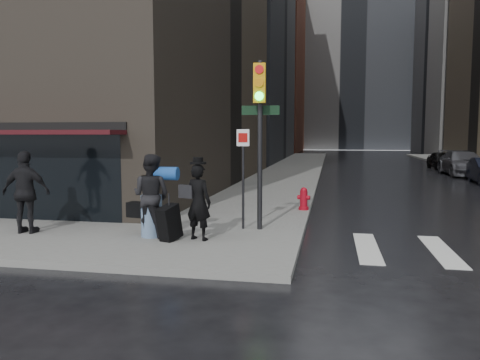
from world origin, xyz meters
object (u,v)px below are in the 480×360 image
(parked_car_3, at_px, (463,163))
(fire_hydrant, at_px, (304,200))
(man_overcoat, at_px, (192,205))
(man_jeans, at_px, (151,195))
(man_greycoat, at_px, (26,192))
(traffic_light, at_px, (258,121))
(parked_car_4, at_px, (442,160))

(parked_car_3, bearing_deg, fire_hydrant, -118.50)
(man_overcoat, height_order, man_jeans, man_jeans)
(man_jeans, relative_size, man_greycoat, 0.97)
(man_greycoat, relative_size, parked_car_3, 0.38)
(man_greycoat, distance_m, traffic_light, 6.02)
(man_overcoat, distance_m, parked_car_3, 24.49)
(parked_car_3, bearing_deg, parked_car_4, 90.23)
(traffic_light, height_order, parked_car_4, traffic_light)
(man_jeans, bearing_deg, parked_car_3, -109.60)
(man_overcoat, height_order, man_greycoat, man_greycoat)
(fire_hydrant, distance_m, parked_car_4, 24.11)
(man_jeans, relative_size, parked_car_3, 0.37)
(man_jeans, bearing_deg, man_greycoat, 14.42)
(man_jeans, distance_m, fire_hydrant, 5.84)
(parked_car_4, bearing_deg, man_greycoat, -121.85)
(fire_hydrant, relative_size, parked_car_3, 0.14)
(traffic_light, distance_m, parked_car_3, 22.71)
(man_jeans, height_order, parked_car_4, man_jeans)
(man_overcoat, bearing_deg, fire_hydrant, -96.84)
(traffic_light, bearing_deg, man_greycoat, -169.75)
(parked_car_4, bearing_deg, man_overcoat, -114.70)
(man_greycoat, bearing_deg, man_jeans, 178.51)
(fire_hydrant, bearing_deg, man_greycoat, -142.77)
(man_jeans, height_order, traffic_light, traffic_light)
(fire_hydrant, xyz_separation_m, parked_car_3, (9.11, 16.75, 0.31))
(man_greycoat, height_order, fire_hydrant, man_greycoat)
(fire_hydrant, distance_m, parked_car_3, 19.07)
(man_overcoat, relative_size, parked_car_4, 0.50)
(traffic_light, distance_m, fire_hydrant, 4.36)
(man_overcoat, relative_size, fire_hydrant, 2.66)
(man_jeans, relative_size, parked_car_4, 0.50)
(man_overcoat, distance_m, parked_car_4, 29.53)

